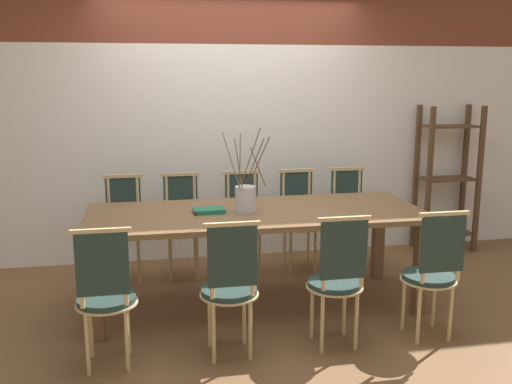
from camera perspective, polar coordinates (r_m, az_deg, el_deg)
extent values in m
plane|color=brown|center=(4.65, 0.00, -11.17)|extent=(16.00, 16.00, 0.00)
cube|color=white|center=(5.64, -2.54, 3.90)|extent=(12.00, 0.06, 2.08)
cube|color=brown|center=(4.41, 0.00, -2.16)|extent=(2.59, 1.02, 0.04)
cube|color=brown|center=(4.08, -15.76, -9.45)|extent=(0.09, 0.09, 0.73)
cube|color=brown|center=(4.53, 16.12, -7.34)|extent=(0.09, 0.09, 0.73)
cube|color=brown|center=(4.85, -14.99, -6.01)|extent=(0.09, 0.09, 0.73)
cube|color=brown|center=(5.23, 12.11, -4.57)|extent=(0.09, 0.09, 0.73)
cylinder|color=#233833|center=(3.72, -14.72, -10.33)|extent=(0.36, 0.36, 0.04)
cylinder|color=tan|center=(3.72, -14.70, -10.67)|extent=(0.38, 0.38, 0.01)
cylinder|color=tan|center=(3.92, -16.18, -12.81)|extent=(0.03, 0.03, 0.42)
cylinder|color=tan|center=(3.91, -12.67, -12.73)|extent=(0.03, 0.03, 0.42)
cylinder|color=tan|center=(3.71, -16.51, -14.30)|extent=(0.03, 0.03, 0.42)
cylinder|color=tan|center=(3.69, -12.77, -14.23)|extent=(0.03, 0.03, 0.42)
cylinder|color=tan|center=(3.50, -17.17, -7.41)|extent=(0.03, 0.03, 0.48)
cylinder|color=tan|center=(3.48, -13.00, -7.29)|extent=(0.03, 0.03, 0.48)
cube|color=#233833|center=(3.47, -15.12, -7.01)|extent=(0.31, 0.02, 0.38)
cube|color=tan|center=(3.42, -15.29, -3.80)|extent=(0.35, 0.03, 0.03)
cylinder|color=#233833|center=(3.74, -2.70, -9.82)|extent=(0.36, 0.36, 0.04)
cylinder|color=tan|center=(3.75, -2.70, -10.15)|extent=(0.38, 0.38, 0.01)
cylinder|color=tan|center=(3.92, -4.66, -12.38)|extent=(0.03, 0.03, 0.42)
cylinder|color=tan|center=(3.95, -1.20, -12.16)|extent=(0.03, 0.03, 0.42)
cylinder|color=tan|center=(3.71, -4.25, -13.85)|extent=(0.03, 0.03, 0.42)
cylinder|color=tan|center=(3.74, -0.58, -13.59)|extent=(0.03, 0.03, 0.42)
cylinder|color=tan|center=(3.49, -4.45, -6.93)|extent=(0.03, 0.03, 0.48)
cylinder|color=tan|center=(3.53, -0.34, -6.70)|extent=(0.03, 0.03, 0.48)
cube|color=#233833|center=(3.49, -2.38, -6.48)|extent=(0.31, 0.02, 0.38)
cube|color=tan|center=(3.44, -2.42, -3.28)|extent=(0.35, 0.03, 0.03)
cylinder|color=#233833|center=(3.89, 7.86, -9.01)|extent=(0.36, 0.36, 0.04)
cylinder|color=tan|center=(3.90, 7.85, -9.33)|extent=(0.38, 0.38, 0.01)
cylinder|color=tan|center=(4.05, 5.63, -11.59)|extent=(0.03, 0.03, 0.42)
cylinder|color=tan|center=(4.12, 8.82, -11.26)|extent=(0.03, 0.03, 0.42)
cylinder|color=tan|center=(3.84, 6.64, -12.93)|extent=(0.03, 0.03, 0.42)
cylinder|color=tan|center=(3.92, 9.99, -12.55)|extent=(0.03, 0.03, 0.42)
cylinder|color=tan|center=(3.63, 6.85, -6.22)|extent=(0.03, 0.03, 0.48)
cylinder|color=tan|center=(3.72, 10.58, -5.94)|extent=(0.03, 0.03, 0.48)
cube|color=#233833|center=(3.66, 8.78, -5.75)|extent=(0.31, 0.02, 0.38)
cube|color=tan|center=(3.61, 8.85, -2.69)|extent=(0.35, 0.03, 0.03)
cylinder|color=#233833|center=(4.15, 16.87, -8.08)|extent=(0.36, 0.36, 0.04)
cylinder|color=tan|center=(4.16, 16.85, -8.38)|extent=(0.38, 0.38, 0.01)
cylinder|color=tan|center=(4.28, 14.54, -10.60)|extent=(0.03, 0.03, 0.42)
cylinder|color=tan|center=(4.38, 17.36, -10.23)|extent=(0.03, 0.03, 0.42)
cylinder|color=tan|center=(4.09, 15.96, -11.77)|extent=(0.03, 0.03, 0.42)
cylinder|color=tan|center=(4.19, 18.88, -11.34)|extent=(0.03, 0.03, 0.42)
cylinder|color=tan|center=(3.89, 16.48, -5.43)|extent=(0.03, 0.03, 0.48)
cylinder|color=tan|center=(4.01, 19.70, -5.13)|extent=(0.03, 0.03, 0.48)
cube|color=#233833|center=(3.94, 18.17, -4.96)|extent=(0.31, 0.02, 0.38)
cube|color=tan|center=(3.89, 18.33, -2.11)|extent=(0.35, 0.03, 0.03)
cylinder|color=#233833|center=(5.16, -13.04, -4.01)|extent=(0.36, 0.36, 0.04)
cylinder|color=tan|center=(5.16, -13.03, -4.26)|extent=(0.38, 0.38, 0.01)
cylinder|color=tan|center=(5.11, -11.64, -6.77)|extent=(0.03, 0.03, 0.42)
cylinder|color=tan|center=(5.12, -14.29, -6.85)|extent=(0.03, 0.03, 0.42)
cylinder|color=tan|center=(5.33, -11.62, -5.98)|extent=(0.03, 0.03, 0.42)
cylinder|color=tan|center=(5.34, -14.15, -6.06)|extent=(0.03, 0.03, 0.42)
cylinder|color=tan|center=(5.24, -11.73, -0.81)|extent=(0.03, 0.03, 0.48)
cylinder|color=tan|center=(5.25, -14.49, -0.91)|extent=(0.03, 0.03, 0.48)
cube|color=#233833|center=(5.24, -13.12, -0.59)|extent=(0.31, 0.02, 0.38)
cube|color=tan|center=(5.20, -13.23, 1.55)|extent=(0.35, 0.03, 0.03)
cylinder|color=#233833|center=(5.16, -7.36, -3.79)|extent=(0.36, 0.36, 0.04)
cylinder|color=tan|center=(5.16, -7.35, -4.04)|extent=(0.38, 0.38, 0.01)
cylinder|color=tan|center=(5.12, -5.89, -6.53)|extent=(0.03, 0.03, 0.42)
cylinder|color=tan|center=(5.11, -8.53, -6.65)|extent=(0.03, 0.03, 0.42)
cylinder|color=tan|center=(5.34, -6.12, -5.75)|extent=(0.03, 0.03, 0.42)
cylinder|color=tan|center=(5.33, -8.64, -5.86)|extent=(0.03, 0.03, 0.42)
cylinder|color=tan|center=(5.25, -6.17, -0.59)|extent=(0.03, 0.03, 0.48)
cylinder|color=tan|center=(5.24, -8.92, -0.70)|extent=(0.03, 0.03, 0.48)
cube|color=#233833|center=(5.25, -7.55, -0.38)|extent=(0.31, 0.02, 0.38)
cube|color=tan|center=(5.20, -7.61, 1.77)|extent=(0.35, 0.03, 0.03)
cylinder|color=#233833|center=(5.22, -1.16, -3.51)|extent=(0.36, 0.36, 0.04)
cylinder|color=tan|center=(5.23, -1.16, -3.76)|extent=(0.38, 0.38, 0.01)
cylinder|color=tan|center=(5.19, 0.36, -6.19)|extent=(0.03, 0.03, 0.42)
cylinder|color=tan|center=(5.16, -2.22, -6.34)|extent=(0.03, 0.03, 0.42)
cylinder|color=tan|center=(5.41, -0.13, -5.44)|extent=(0.03, 0.03, 0.42)
cylinder|color=tan|center=(5.38, -2.60, -5.58)|extent=(0.03, 0.03, 0.42)
cylinder|color=tan|center=(5.33, -0.11, -0.35)|extent=(0.03, 0.03, 0.48)
cylinder|color=tan|center=(5.29, -2.80, -0.46)|extent=(0.03, 0.03, 0.48)
cube|color=#233833|center=(5.31, -1.46, -0.14)|extent=(0.31, 0.02, 0.38)
cube|color=tan|center=(5.26, -1.46, 1.98)|extent=(0.35, 0.03, 0.03)
cylinder|color=#233833|center=(5.33, 4.42, -3.22)|extent=(0.36, 0.36, 0.04)
cylinder|color=tan|center=(5.34, 4.42, -3.46)|extent=(0.38, 0.38, 0.01)
cylinder|color=tan|center=(5.32, 5.94, -5.83)|extent=(0.03, 0.03, 0.42)
cylinder|color=tan|center=(5.26, 3.48, -6.00)|extent=(0.03, 0.03, 0.42)
cylinder|color=tan|center=(5.53, 5.24, -5.12)|extent=(0.03, 0.03, 0.42)
cylinder|color=tan|center=(5.47, 2.87, -5.27)|extent=(0.03, 0.03, 0.42)
cylinder|color=tan|center=(5.45, 5.32, -0.13)|extent=(0.03, 0.03, 0.48)
cylinder|color=tan|center=(5.38, 2.74, -0.23)|extent=(0.03, 0.03, 0.48)
cube|color=#233833|center=(5.41, 4.03, 0.08)|extent=(0.31, 0.02, 0.38)
cube|color=tan|center=(5.37, 4.07, 2.16)|extent=(0.35, 0.03, 0.03)
cylinder|color=#233833|center=(5.48, 9.50, -2.93)|extent=(0.36, 0.36, 0.04)
cylinder|color=tan|center=(5.49, 9.49, -3.16)|extent=(0.38, 0.38, 0.01)
cylinder|color=tan|center=(5.48, 11.00, -5.46)|extent=(0.03, 0.03, 0.42)
cylinder|color=tan|center=(5.40, 8.68, -5.63)|extent=(0.03, 0.03, 0.42)
cylinder|color=tan|center=(5.69, 10.13, -4.78)|extent=(0.03, 0.03, 0.42)
cylinder|color=tan|center=(5.61, 7.88, -4.94)|extent=(0.03, 0.03, 0.42)
cylinder|color=tan|center=(5.61, 10.26, 0.07)|extent=(0.03, 0.03, 0.48)
cylinder|color=tan|center=(5.52, 7.81, -0.03)|extent=(0.03, 0.03, 0.48)
cube|color=#233833|center=(5.56, 9.03, 0.27)|extent=(0.31, 0.02, 0.38)
cube|color=tan|center=(5.52, 9.12, 2.30)|extent=(0.35, 0.03, 0.03)
cylinder|color=silver|center=(4.36, -1.07, -0.72)|extent=(0.16, 0.16, 0.20)
cylinder|color=brown|center=(4.37, -0.52, 3.62)|extent=(0.14, 0.12, 0.45)
cylinder|color=brown|center=(4.37, -0.12, 3.10)|extent=(0.12, 0.18, 0.37)
cylinder|color=brown|center=(4.28, -1.78, 2.89)|extent=(0.05, 0.12, 0.37)
cylinder|color=brown|center=(4.38, 0.35, 3.22)|extent=(0.12, 0.25, 0.39)
cylinder|color=brown|center=(4.26, 0.17, 2.50)|extent=(0.15, 0.17, 0.32)
cylinder|color=brown|center=(4.24, -2.48, 3.10)|extent=(0.11, 0.24, 0.41)
cylinder|color=brown|center=(4.31, -1.61, 3.18)|extent=(0.03, 0.09, 0.40)
cube|color=#1E6B4C|center=(4.37, -4.63, -1.95)|extent=(0.21, 0.18, 0.01)
cube|color=#1E6B4C|center=(4.37, -4.72, -1.76)|extent=(0.24, 0.17, 0.02)
cube|color=#513823|center=(5.93, 16.90, 0.94)|extent=(0.04, 0.04, 1.50)
cube|color=#513823|center=(6.20, 21.39, 1.09)|extent=(0.04, 0.04, 1.50)
cube|color=#513823|center=(6.18, 15.70, 1.43)|extent=(0.04, 0.04, 1.50)
cube|color=#513823|center=(6.44, 20.07, 1.55)|extent=(0.04, 0.04, 1.50)
cube|color=#513823|center=(6.31, 18.22, -3.83)|extent=(0.55, 0.28, 0.02)
cube|color=#513823|center=(6.18, 18.55, 1.26)|extent=(0.55, 0.28, 0.02)
cube|color=#513823|center=(6.11, 18.88, 6.24)|extent=(0.55, 0.28, 0.02)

